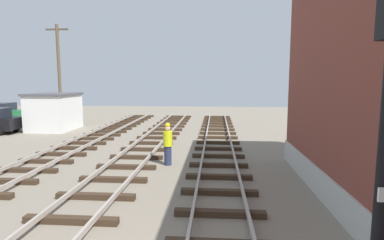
{
  "coord_description": "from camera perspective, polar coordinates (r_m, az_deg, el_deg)",
  "views": [
    {
      "loc": [
        0.96,
        -4.04,
        3.69
      ],
      "look_at": [
        -0.06,
        9.13,
        2.0
      ],
      "focal_mm": 29.06,
      "sensor_mm": 36.0,
      "label": 1
    }
  ],
  "objects": [
    {
      "name": "control_hut",
      "position": [
        25.41,
        -23.97,
        1.45
      ],
      "size": [
        3.0,
        3.8,
        2.76
      ],
      "color": "silver",
      "rests_on": "ground"
    },
    {
      "name": "utility_pole_far",
      "position": [
        27.04,
        -23.18,
        7.81
      ],
      "size": [
        1.8,
        0.24,
        8.05
      ],
      "color": "brown",
      "rests_on": "ground"
    },
    {
      "name": "track_worker_foreground",
      "position": [
        13.61,
        -4.48,
        -4.44
      ],
      "size": [
        0.4,
        0.4,
        1.87
      ],
      "color": "#262D4C",
      "rests_on": "ground"
    }
  ]
}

